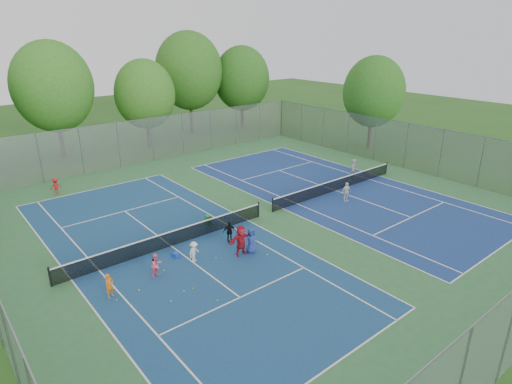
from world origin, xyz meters
TOP-DOWN VIEW (x-y plane):
  - ground at (0.00, 0.00)m, footprint 120.00×120.00m
  - court_pad at (0.00, 0.00)m, footprint 32.00×32.00m
  - court_left at (-7.00, 0.00)m, footprint 10.97×23.77m
  - court_right at (7.00, 0.00)m, footprint 10.97×23.77m
  - net_left at (-7.00, 0.00)m, footprint 12.87×0.10m
  - net_right at (7.00, 0.00)m, footprint 12.87×0.10m
  - fence_north at (0.00, 16.00)m, footprint 32.00×0.10m
  - fence_east at (16.00, 0.00)m, footprint 0.10×32.00m
  - tree_nl at (-6.00, 23.00)m, footprint 7.20×7.20m
  - tree_nc at (2.00, 21.00)m, footprint 6.00×6.00m
  - tree_nr at (9.00, 24.00)m, footprint 7.60×7.60m
  - tree_ne at (15.00, 22.00)m, footprint 6.60×6.60m
  - tree_side_e at (19.00, 6.00)m, footprint 6.00×6.00m
  - ball_crate at (-7.40, -1.25)m, footprint 0.38×0.38m
  - ball_hopper at (-3.79, 1.09)m, footprint 0.33×0.33m
  - student_a at (-11.52, -2.58)m, footprint 0.51×0.44m
  - student_b at (-9.07, -2.37)m, footprint 0.74×0.65m
  - student_c at (-6.87, -2.27)m, footprint 0.85×0.68m
  - student_d at (-4.11, -1.61)m, footprint 0.81×0.53m
  - student_e at (-3.96, -3.43)m, footprint 0.75×0.52m
  - student_f at (-4.53, -3.27)m, footprint 1.65×0.70m
  - child_far_baseline at (-9.57, 12.67)m, footprint 0.83×0.51m
  - instructor at (9.89, 0.81)m, footprint 0.77×0.66m
  - teen_court_b at (5.91, -1.85)m, footprint 0.88×0.46m
  - tennis_ball_0 at (-10.33, -3.00)m, footprint 0.07×0.07m
  - tennis_ball_1 at (-8.74, -4.36)m, footprint 0.07×0.07m
  - tennis_ball_2 at (-7.95, -5.97)m, footprint 0.07×0.07m
  - tennis_ball_3 at (-9.60, -4.70)m, footprint 0.07×0.07m
  - tennis_ball_4 at (-11.20, -2.05)m, footprint 0.07×0.07m
  - tennis_ball_5 at (-8.59, -2.14)m, footprint 0.07×0.07m
  - tennis_ball_6 at (-5.87, -2.77)m, footprint 0.07×0.07m
  - tennis_ball_7 at (-3.50, -4.24)m, footprint 0.07×0.07m
  - tennis_ball_8 at (-10.32, -2.93)m, footprint 0.07×0.07m
  - tennis_ball_9 at (-11.43, -3.05)m, footprint 0.07×0.07m
  - tennis_ball_10 at (-8.32, -4.46)m, footprint 0.07×0.07m

SIDE VIEW (x-z plane):
  - ground at x=0.00m, z-range 0.00..0.00m
  - court_pad at x=0.00m, z-range 0.00..0.01m
  - court_left at x=-7.00m, z-range 0.01..0.02m
  - court_right at x=7.00m, z-range 0.01..0.02m
  - tennis_ball_0 at x=-10.33m, z-range 0.00..0.07m
  - tennis_ball_1 at x=-8.74m, z-range 0.00..0.07m
  - tennis_ball_2 at x=-7.95m, z-range 0.00..0.07m
  - tennis_ball_3 at x=-9.60m, z-range 0.00..0.07m
  - tennis_ball_4 at x=-11.20m, z-range 0.00..0.07m
  - tennis_ball_5 at x=-8.59m, z-range 0.00..0.07m
  - tennis_ball_6 at x=-5.87m, z-range 0.00..0.07m
  - tennis_ball_7 at x=-3.50m, z-range 0.00..0.07m
  - tennis_ball_8 at x=-10.32m, z-range 0.00..0.07m
  - tennis_ball_9 at x=-11.43m, z-range 0.00..0.07m
  - tennis_ball_10 at x=-8.32m, z-range 0.00..0.07m
  - ball_crate at x=-7.40m, z-range 0.00..0.26m
  - ball_hopper at x=-3.79m, z-range 0.00..0.62m
  - net_left at x=-7.00m, z-range 0.00..0.91m
  - net_right at x=7.00m, z-range 0.00..0.91m
  - student_c at x=-6.87m, z-range 0.00..1.15m
  - student_a at x=-11.52m, z-range 0.00..1.19m
  - child_far_baseline at x=-9.57m, z-range 0.00..1.26m
  - student_b at x=-9.07m, z-range 0.00..1.28m
  - student_d at x=-4.11m, z-range 0.00..1.28m
  - teen_court_b at x=5.91m, z-range 0.00..1.44m
  - student_e at x=-3.96m, z-range 0.00..1.47m
  - student_f at x=-4.53m, z-range 0.00..1.73m
  - instructor at x=9.89m, z-range 0.00..1.78m
  - fence_north at x=0.00m, z-range 0.00..4.00m
  - fence_east at x=16.00m, z-range 0.00..4.00m
  - tree_nc at x=2.00m, z-range 0.97..9.82m
  - tree_side_e at x=19.00m, z-range 1.14..10.34m
  - tree_ne at x=15.00m, z-range 1.08..10.85m
  - tree_nl at x=-6.00m, z-range 1.20..11.89m
  - tree_nr at x=9.00m, z-range 1.33..12.75m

